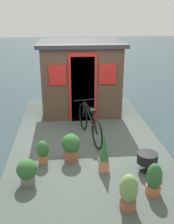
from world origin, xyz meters
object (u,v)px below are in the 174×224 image
potted_plant_basil (129,192)px  charcoal_grill (147,159)px  bicycle (90,123)px  potted_plant_sage (27,171)px  potted_plant_ivy (43,152)px  potted_plant_succulent (154,180)px  potted_plant_mint (71,146)px  potted_plant_thyme (104,154)px  houseboat_cabin (81,77)px

potted_plant_basil → charcoal_grill: (0.96, -0.57, -0.03)m
bicycle → potted_plant_sage: bearing=143.8°
potted_plant_ivy → charcoal_grill: (-0.45, -1.91, 0.01)m
potted_plant_ivy → potted_plant_succulent: (-1.11, -1.81, 0.02)m
potted_plant_succulent → potted_plant_mint: potted_plant_succulent is taller
charcoal_grill → potted_plant_thyme: bearing=85.3°
potted_plant_thyme → potted_plant_mint: bearing=51.9°
potted_plant_sage → houseboat_cabin: bearing=-17.8°
potted_plant_mint → charcoal_grill: size_ratio=1.45×
houseboat_cabin → potted_plant_ivy: houseboat_cabin is taller
potted_plant_basil → potted_plant_mint: potted_plant_basil is taller
potted_plant_sage → charcoal_grill: 2.14m
houseboat_cabin → potted_plant_basil: bearing=-174.6°
potted_plant_ivy → charcoal_grill: 1.96m
charcoal_grill → potted_plant_succulent: bearing=171.9°
potted_plant_thyme → potted_plant_mint: 0.74m
bicycle → potted_plant_mint: (-0.94, 0.45, -0.07)m
potted_plant_succulent → charcoal_grill: bearing=-8.1°
houseboat_cabin → charcoal_grill: bearing=-163.7°
bicycle → charcoal_grill: (-1.46, -0.91, -0.12)m
potted_plant_sage → potted_plant_thyme: size_ratio=0.63×
houseboat_cabin → potted_plant_thyme: bearing=-176.5°
potted_plant_sage → potted_plant_succulent: (-0.46, -2.03, 0.02)m
potted_plant_ivy → potted_plant_sage: (-0.65, 0.22, -0.00)m
potted_plant_basil → potted_plant_mint: size_ratio=1.06×
bicycle → potted_plant_thyme: bearing=-174.8°
potted_plant_thyme → potted_plant_ivy: bearing=71.2°
potted_plant_ivy → potted_plant_mint: 0.55m
potted_plant_sage → charcoal_grill: bearing=-84.6°
potted_plant_ivy → potted_plant_thyme: potted_plant_thyme is taller
potted_plant_ivy → bicycle: bearing=-44.6°
charcoal_grill → potted_plant_ivy: bearing=76.8°
potted_plant_ivy → potted_plant_succulent: bearing=-121.4°
potted_plant_sage → potted_plant_succulent: 2.08m
houseboat_cabin → potted_plant_ivy: size_ratio=4.98×
bicycle → potted_plant_ivy: bearing=135.4°
charcoal_grill → houseboat_cabin: bearing=16.3°
potted_plant_mint → charcoal_grill: potted_plant_mint is taller
houseboat_cabin → bicycle: houseboat_cabin is taller
potted_plant_thyme → potted_plant_basil: (-1.02, -0.21, -0.06)m
potted_plant_mint → charcoal_grill: bearing=-110.9°
potted_plant_ivy → potted_plant_thyme: size_ratio=0.65×
potted_plant_sage → potted_plant_thyme: 1.37m
bicycle → potted_plant_ivy: 1.43m
potted_plant_succulent → bicycle: bearing=21.0°
potted_plant_basil → houseboat_cabin: bearing=5.4°
houseboat_cabin → potted_plant_thyme: 3.36m
houseboat_cabin → bicycle: 2.00m
potted_plant_succulent → charcoal_grill: size_ratio=1.46×
potted_plant_thyme → charcoal_grill: bearing=-94.7°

